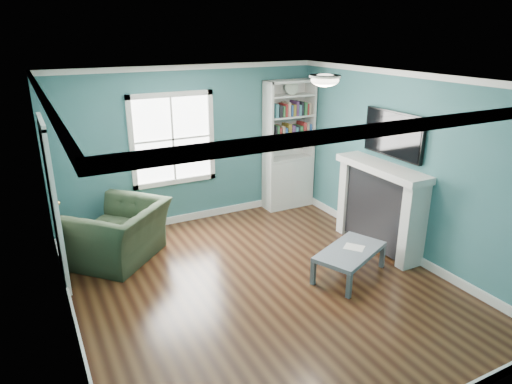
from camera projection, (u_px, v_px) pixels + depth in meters
name	position (u px, v px, depth m)	size (l,w,h in m)	color
floor	(262.00, 286.00, 5.86)	(5.00, 5.00, 0.00)	black
room_walls	(263.00, 169.00, 5.33)	(5.00, 5.00, 5.00)	#306969
trim	(263.00, 196.00, 5.44)	(4.50, 5.00, 2.60)	white
window	(173.00, 139.00, 7.32)	(1.40, 0.06, 1.50)	white
bookshelf	(288.00, 158.00, 8.24)	(0.90, 0.35, 2.31)	silver
fireplace	(380.00, 208.00, 6.72)	(0.44, 1.58, 1.30)	black
tv	(394.00, 134.00, 6.41)	(0.06, 1.10, 0.65)	black
door	(53.00, 203.00, 5.70)	(0.12, 0.98, 2.17)	silver
ceiling_fixture	(325.00, 79.00, 5.48)	(0.38, 0.38, 0.15)	white
light_switch	(97.00, 164.00, 6.88)	(0.08, 0.01, 0.12)	white
recliner	(118.00, 224.00, 6.39)	(1.24, 0.81, 1.09)	#1F2D1C
coffee_table	(350.00, 253.00, 6.02)	(1.18, 0.94, 0.38)	#4C545B
paper_sheet	(354.00, 247.00, 6.07)	(0.20, 0.26, 0.00)	white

